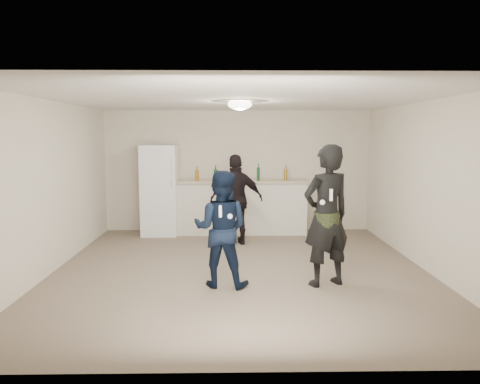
{
  "coord_description": "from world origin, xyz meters",
  "views": [
    {
      "loc": [
        -0.13,
        -6.74,
        2.0
      ],
      "look_at": [
        0.0,
        0.2,
        1.15
      ],
      "focal_mm": 35.0,
      "sensor_mm": 36.0,
      "label": 1
    }
  ],
  "objects_px": {
    "counter": "(242,208)",
    "shaker": "(226,177)",
    "man": "(221,229)",
    "woman": "(326,216)",
    "fridge": "(160,190)",
    "spectator": "(236,200)"
  },
  "relations": [
    {
      "from": "counter",
      "to": "shaker",
      "type": "distance_m",
      "value": 0.74
    },
    {
      "from": "man",
      "to": "woman",
      "type": "xyz_separation_m",
      "value": [
        1.39,
        -0.0,
        0.17
      ]
    },
    {
      "from": "counter",
      "to": "fridge",
      "type": "distance_m",
      "value": 1.68
    },
    {
      "from": "man",
      "to": "fridge",
      "type": "bearing_deg",
      "value": -57.09
    },
    {
      "from": "fridge",
      "to": "shaker",
      "type": "xyz_separation_m",
      "value": [
        1.32,
        -0.07,
        0.28
      ]
    },
    {
      "from": "woman",
      "to": "shaker",
      "type": "bearing_deg",
      "value": -90.03
    },
    {
      "from": "counter",
      "to": "woman",
      "type": "height_order",
      "value": "woman"
    },
    {
      "from": "fridge",
      "to": "spectator",
      "type": "relative_size",
      "value": 1.09
    },
    {
      "from": "counter",
      "to": "man",
      "type": "relative_size",
      "value": 1.69
    },
    {
      "from": "counter",
      "to": "spectator",
      "type": "bearing_deg",
      "value": -96.8
    },
    {
      "from": "shaker",
      "to": "spectator",
      "type": "xyz_separation_m",
      "value": [
        0.21,
        -0.83,
        -0.35
      ]
    },
    {
      "from": "man",
      "to": "woman",
      "type": "distance_m",
      "value": 1.4
    },
    {
      "from": "woman",
      "to": "spectator",
      "type": "bearing_deg",
      "value": -87.11
    },
    {
      "from": "counter",
      "to": "spectator",
      "type": "distance_m",
      "value": 1.02
    },
    {
      "from": "man",
      "to": "spectator",
      "type": "height_order",
      "value": "spectator"
    },
    {
      "from": "fridge",
      "to": "shaker",
      "type": "distance_m",
      "value": 1.35
    },
    {
      "from": "fridge",
      "to": "woman",
      "type": "height_order",
      "value": "woman"
    },
    {
      "from": "shaker",
      "to": "woman",
      "type": "height_order",
      "value": "woman"
    },
    {
      "from": "shaker",
      "to": "woman",
      "type": "distance_m",
      "value": 3.5
    },
    {
      "from": "shaker",
      "to": "spectator",
      "type": "bearing_deg",
      "value": -76.02
    },
    {
      "from": "woman",
      "to": "spectator",
      "type": "relative_size",
      "value": 1.14
    },
    {
      "from": "fridge",
      "to": "spectator",
      "type": "bearing_deg",
      "value": -30.58
    }
  ]
}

